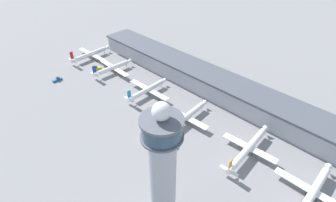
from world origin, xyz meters
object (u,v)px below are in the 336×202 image
Objects in this scene: airplane_gate_delta at (185,117)px; airplane_gate_foxtrot at (313,192)px; airplane_gate_echo at (249,148)px; service_truck_baggage at (97,68)px; airplane_gate_bravo at (113,68)px; service_truck_fuel at (57,80)px; airplane_gate_charlie at (148,90)px; airplane_gate_alpha at (91,54)px; control_tower at (163,172)px.

airplane_gate_foxtrot reaches higher than airplane_gate_delta.
airplane_gate_echo is (42.71, 4.68, 0.25)m from airplane_gate_delta.
airplane_gate_bravo is at bearing 25.93° from service_truck_baggage.
airplane_gate_bravo is at bearing 176.00° from airplane_gate_delta.
service_truck_fuel is (-186.48, -35.01, -3.18)m from airplane_gate_foxtrot.
airplane_gate_echo is at bearing 174.18° from airplane_gate_foxtrot.
airplane_gate_delta is 79.06m from airplane_gate_foxtrot.
service_truck_fuel is at bearing -100.57° from service_truck_baggage.
airplane_gate_echo is (129.31, -1.38, -0.07)m from airplane_gate_bravo.
service_truck_baggage is (-60.07, -5.75, -3.21)m from airplane_gate_charlie.
airplane_gate_alpha reaches higher than service_truck_baggage.
airplane_gate_charlie is 76.78m from service_truck_fuel.
airplane_gate_bravo reaches higher than service_truck_fuel.
airplane_gate_charlie reaches higher than service_truck_fuel.
airplane_gate_echo is at bearing 6.25° from airplane_gate_delta.
control_tower is at bearing -95.18° from airplane_gate_echo.
airplane_gate_bravo is at bearing 178.25° from airplane_gate_charlie.
airplane_gate_bravo is 45.42m from airplane_gate_charlie.
service_truck_baggage is (21.10, -7.92, -3.41)m from airplane_gate_alpha.
airplane_gate_alpha is 0.90× the size of airplane_gate_foxtrot.
airplane_gate_foxtrot is 180.37m from service_truck_baggage.
airplane_gate_foxtrot is (120.25, -3.70, -0.01)m from airplane_gate_charlie.
airplane_gate_alpha is at bearing 178.33° from airplane_gate_foxtrot.
airplane_gate_echo is at bearing 84.82° from control_tower.
airplane_gate_bravo reaches higher than airplane_gate_echo.
airplane_gate_charlie is 60.43m from service_truck_baggage.
control_tower is 1.43× the size of airplane_gate_delta.
service_truck_baggage is at bearing 79.43° from service_truck_fuel.
airplane_gate_charlie is 0.87× the size of airplane_gate_foxtrot.
airplane_gate_delta is at bearing -179.29° from airplane_gate_foxtrot.
control_tower is 1.69× the size of airplane_gate_charlie.
control_tower is 73.10m from airplane_gate_delta.
airplane_gate_bravo is at bearing -1.25° from airplane_gate_alpha.
airplane_gate_echo is 155.08m from service_truck_fuel.
airplane_gate_foxtrot is (201.42, -5.87, -0.21)m from airplane_gate_alpha.
airplane_gate_bravo is 0.98× the size of airplane_gate_charlie.
airplane_gate_alpha reaches higher than airplane_gate_bravo.
control_tower is 1.45× the size of airplane_gate_echo.
airplane_gate_charlie is 4.94× the size of service_truck_fuel.
airplane_gate_alpha is (-159.56, 62.98, -28.19)m from control_tower.
airplane_gate_alpha is 122.56m from airplane_gate_delta.
service_truck_fuel is at bearing -69.92° from airplane_gate_alpha.
airplane_gate_foxtrot is at bearing 10.63° from service_truck_fuel.
control_tower is at bearing -8.69° from service_truck_fuel.
airplane_gate_foxtrot is at bearing -1.76° from airplane_gate_charlie.
control_tower is at bearing -56.48° from airplane_gate_delta.
airplane_gate_charlie is at bearing 178.24° from airplane_gate_foxtrot.
airplane_gate_echo is 6.28× the size of service_truck_baggage.
service_truck_fuel reaches higher than service_truck_baggage.
airplane_gate_delta is 101.32m from service_truck_baggage.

